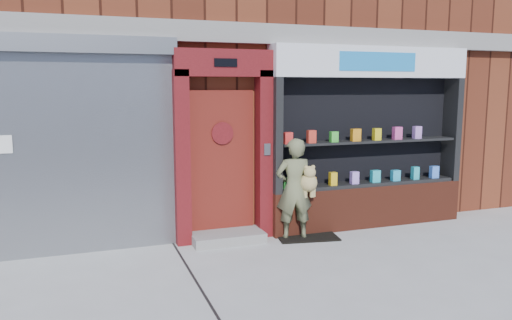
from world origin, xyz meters
name	(u,v)px	position (x,y,z in m)	size (l,w,h in m)	color
ground	(322,275)	(0.00, 0.00, 0.00)	(80.00, 80.00, 0.00)	#9E9E99
building	(205,13)	(0.00, 5.99, 4.00)	(12.00, 8.16, 8.00)	#4E1E11
shutter_bay	(64,133)	(-3.00, 1.93, 1.72)	(3.10, 0.30, 3.04)	gray
red_door_bay	(224,146)	(-0.75, 1.86, 1.46)	(1.52, 0.58, 2.90)	#4F0D10
pharmacy_bay	(368,146)	(1.75, 1.81, 1.37)	(3.50, 0.41, 3.00)	maroon
woman	(295,188)	(0.31, 1.55, 0.80)	(0.67, 0.46, 1.58)	#656945
doormat	(306,236)	(0.51, 1.55, 0.01)	(0.94, 0.66, 0.02)	black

